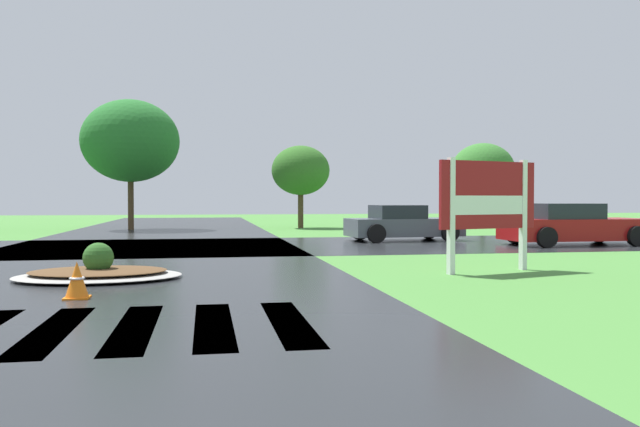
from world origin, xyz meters
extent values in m
cube|color=#232628|center=(0.00, 10.00, 0.00)|extent=(9.00, 80.00, 0.01)
cube|color=#232628|center=(0.00, 18.35, 0.00)|extent=(90.00, 8.10, 0.01)
cube|color=white|center=(0.00, 5.46, 0.00)|extent=(0.45, 2.99, 0.01)
cube|color=white|center=(0.90, 5.46, 0.00)|extent=(0.45, 2.99, 0.01)
cube|color=white|center=(1.80, 5.46, 0.00)|extent=(0.45, 2.99, 0.01)
cube|color=white|center=(2.70, 5.46, 0.00)|extent=(0.45, 2.99, 0.01)
cube|color=white|center=(8.29, 10.40, 1.15)|extent=(0.15, 0.15, 2.31)
cube|color=white|center=(6.48, 9.84, 1.15)|extent=(0.15, 0.15, 2.31)
cube|color=maroon|center=(7.39, 10.12, 1.57)|extent=(2.35, 0.79, 1.37)
cube|color=white|center=(7.39, 10.12, 1.37)|extent=(1.80, 0.63, 0.38)
ellipsoid|color=#9E9B93|center=(-0.25, 10.27, 0.06)|extent=(3.05, 2.22, 0.12)
ellipsoid|color=brown|center=(-0.25, 10.27, 0.15)|extent=(2.50, 1.82, 0.10)
sphere|color=#2D6023|center=(-0.25, 10.27, 0.40)|extent=(0.56, 0.56, 0.56)
cube|color=maroon|center=(13.48, 16.94, 0.51)|extent=(4.59, 1.96, 0.68)
cube|color=#1E232B|center=(13.08, 16.94, 1.10)|extent=(2.07, 1.69, 0.49)
cylinder|color=black|center=(15.00, 17.95, 0.32)|extent=(0.64, 0.23, 0.64)
cylinder|color=black|center=(15.04, 16.00, 0.32)|extent=(0.64, 0.23, 0.64)
cylinder|color=black|center=(11.91, 17.89, 0.32)|extent=(0.64, 0.23, 0.64)
cylinder|color=black|center=(11.95, 15.94, 0.32)|extent=(0.64, 0.23, 0.64)
cube|color=#4C545B|center=(8.68, 19.95, 0.48)|extent=(4.13, 2.03, 0.63)
cube|color=#1E232B|center=(8.44, 19.93, 1.03)|extent=(1.82, 1.64, 0.47)
cylinder|color=black|center=(9.96, 20.95, 0.32)|extent=(0.66, 0.27, 0.64)
cylinder|color=black|center=(10.11, 19.18, 0.32)|extent=(0.66, 0.27, 0.64)
cylinder|color=black|center=(7.25, 20.72, 0.32)|extent=(0.66, 0.27, 0.64)
cylinder|color=black|center=(7.40, 18.95, 0.32)|extent=(0.66, 0.27, 0.64)
cone|color=orange|center=(-0.19, 7.85, 0.28)|extent=(0.36, 0.36, 0.56)
torus|color=white|center=(-0.19, 7.85, 0.31)|extent=(0.23, 0.23, 0.04)
cube|color=orange|center=(-0.19, 7.85, 0.01)|extent=(0.36, 0.36, 0.03)
cylinder|color=#4C3823|center=(-1.84, 30.29, 1.33)|extent=(0.28, 0.28, 2.66)
ellipsoid|color=#256D29|center=(-1.84, 30.29, 4.30)|extent=(4.68, 4.68, 3.98)
cylinder|color=#4C3823|center=(6.51, 30.56, 0.95)|extent=(0.28, 0.28, 1.91)
ellipsoid|color=#306722|center=(6.51, 30.56, 2.95)|extent=(2.97, 2.97, 2.52)
cylinder|color=#4C3823|center=(16.91, 31.68, 0.96)|extent=(0.28, 0.28, 1.91)
ellipsoid|color=#36772D|center=(16.91, 31.68, 3.12)|extent=(3.45, 3.45, 2.93)
camera|label=1|loc=(1.71, -2.31, 1.49)|focal=36.52mm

